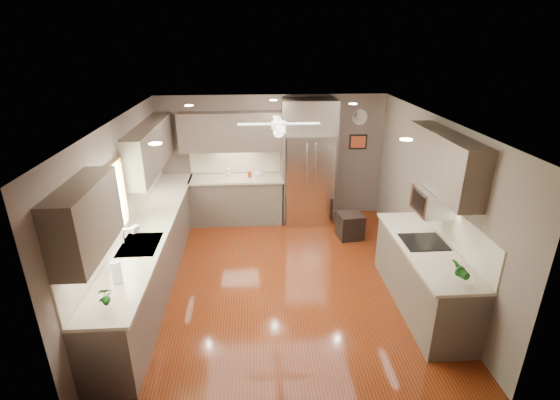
{
  "coord_description": "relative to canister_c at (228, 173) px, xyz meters",
  "views": [
    {
      "loc": [
        -0.37,
        -5.44,
        3.55
      ],
      "look_at": [
        0.04,
        0.6,
        1.08
      ],
      "focal_mm": 26.0,
      "sensor_mm": 36.0,
      "label": 1
    }
  ],
  "objects": [
    {
      "name": "back_run",
      "position": [
        0.16,
        -0.02,
        -0.55
      ],
      "size": [
        1.85,
        0.65,
        1.45
      ],
      "color": "#4A3E36",
      "rests_on": "ground"
    },
    {
      "name": "framed_print",
      "position": [
        2.63,
        0.25,
        0.52
      ],
      "size": [
        0.36,
        0.03,
        0.3
      ],
      "color": "black",
      "rests_on": "wall_back"
    },
    {
      "name": "potted_plant_right",
      "position": [
        2.81,
        -3.87,
        0.06
      ],
      "size": [
        0.18,
        0.16,
        0.29
      ],
      "primitive_type": "imported",
      "rotation": [
        0.0,
        0.0,
        0.21
      ],
      "color": "#174F16",
      "rests_on": "right_run"
    },
    {
      "name": "ceiling",
      "position": [
        0.88,
        -2.23,
        1.47
      ],
      "size": [
        5.0,
        5.0,
        0.0
      ],
      "primitive_type": "plane",
      "rotation": [
        3.14,
        0.0,
        0.0
      ],
      "color": "white",
      "rests_on": "ground"
    },
    {
      "name": "bowl",
      "position": [
        0.58,
        -0.06,
        -0.07
      ],
      "size": [
        0.22,
        0.22,
        0.05
      ],
      "primitive_type": "imported",
      "rotation": [
        0.0,
        0.0,
        0.19
      ],
      "color": "beige",
      "rests_on": "back_run"
    },
    {
      "name": "recessed_lights",
      "position": [
        0.84,
        -1.83,
        1.46
      ],
      "size": [
        2.84,
        3.14,
        0.01
      ],
      "color": "white",
      "rests_on": "ceiling"
    },
    {
      "name": "microwave",
      "position": [
        2.91,
        -2.78,
        0.45
      ],
      "size": [
        0.43,
        0.55,
        0.34
      ],
      "color": "silver",
      "rests_on": "wall_right"
    },
    {
      "name": "floor",
      "position": [
        0.88,
        -2.23,
        -1.03
      ],
      "size": [
        5.0,
        5.0,
        0.0
      ],
      "primitive_type": "plane",
      "color": "#54170B",
      "rests_on": "ground"
    },
    {
      "name": "paper_towel",
      "position": [
        -1.06,
        -3.63,
        0.05
      ],
      "size": [
        0.11,
        0.11,
        0.28
      ],
      "color": "white",
      "rests_on": "left_run"
    },
    {
      "name": "canister_d",
      "position": [
        0.42,
        -0.04,
        -0.03
      ],
      "size": [
        0.09,
        0.09,
        0.12
      ],
      "primitive_type": "cylinder",
      "rotation": [
        0.0,
        0.0,
        -0.15
      ],
      "color": "maroon",
      "rests_on": "back_run"
    },
    {
      "name": "left_run",
      "position": [
        -1.07,
        -2.08,
        -0.55
      ],
      "size": [
        0.65,
        4.7,
        1.45
      ],
      "color": "#4A3E36",
      "rests_on": "ground"
    },
    {
      "name": "sink",
      "position": [
        -1.05,
        -2.73,
        -0.12
      ],
      "size": [
        0.5,
        0.7,
        0.32
      ],
      "color": "silver",
      "rests_on": "left_run"
    },
    {
      "name": "wall_left",
      "position": [
        -1.37,
        -2.23,
        0.22
      ],
      "size": [
        0.0,
        5.0,
        5.0
      ],
      "primitive_type": "plane",
      "rotation": [
        1.57,
        0.0,
        1.57
      ],
      "color": "#63554B",
      "rests_on": "ground"
    },
    {
      "name": "wall_back",
      "position": [
        0.88,
        0.27,
        0.22
      ],
      "size": [
        4.5,
        0.0,
        4.5
      ],
      "primitive_type": "plane",
      "rotation": [
        1.57,
        0.0,
        0.0
      ],
      "color": "#63554B",
      "rests_on": "ground"
    },
    {
      "name": "refrigerator",
      "position": [
        1.58,
        -0.07,
        0.16
      ],
      "size": [
        1.06,
        0.75,
        2.45
      ],
      "color": "silver",
      "rests_on": "ground"
    },
    {
      "name": "wall_clock",
      "position": [
        2.63,
        0.25,
        1.02
      ],
      "size": [
        0.3,
        0.03,
        0.3
      ],
      "color": "white",
      "rests_on": "wall_back"
    },
    {
      "name": "wall_front",
      "position": [
        0.88,
        -4.73,
        0.22
      ],
      "size": [
        4.5,
        0.0,
        4.5
      ],
      "primitive_type": "plane",
      "rotation": [
        -1.57,
        0.0,
        0.0
      ],
      "color": "#63554B",
      "rests_on": "ground"
    },
    {
      "name": "canister_c",
      "position": [
        0.0,
        0.0,
        0.0
      ],
      "size": [
        0.13,
        0.13,
        0.18
      ],
      "primitive_type": "cylinder",
      "rotation": [
        0.0,
        0.0,
        0.17
      ],
      "color": "beige",
      "rests_on": "back_run"
    },
    {
      "name": "ceiling_fan",
      "position": [
        0.88,
        -1.93,
        1.3
      ],
      "size": [
        1.18,
        1.18,
        0.32
      ],
      "color": "white",
      "rests_on": "ceiling"
    },
    {
      "name": "window",
      "position": [
        -1.34,
        -2.73,
        0.52
      ],
      "size": [
        0.05,
        1.12,
        0.92
      ],
      "color": "#BFF2B2",
      "rests_on": "wall_left"
    },
    {
      "name": "right_run",
      "position": [
        2.81,
        -3.03,
        -0.55
      ],
      "size": [
        0.7,
        2.2,
        1.45
      ],
      "color": "#4A3E36",
      "rests_on": "ground"
    },
    {
      "name": "stool",
      "position": [
        2.29,
        -0.91,
        -0.79
      ],
      "size": [
        0.49,
        0.49,
        0.5
      ],
      "color": "black",
      "rests_on": "ground"
    },
    {
      "name": "uppers",
      "position": [
        0.14,
        -1.52,
        0.84
      ],
      "size": [
        4.5,
        4.7,
        0.95
      ],
      "color": "#4A3E36",
      "rests_on": "wall_left"
    },
    {
      "name": "soap_bottle",
      "position": [
        -1.18,
        -2.43,
        0.0
      ],
      "size": [
        0.11,
        0.11,
        0.19
      ],
      "primitive_type": "imported",
      "rotation": [
        0.0,
        0.0,
        -0.43
      ],
      "color": "white",
      "rests_on": "left_run"
    },
    {
      "name": "potted_plant_left",
      "position": [
        -1.05,
        -4.1,
        0.05
      ],
      "size": [
        0.18,
        0.15,
        0.28
      ],
      "primitive_type": "imported",
      "rotation": [
        0.0,
        0.0,
        0.37
      ],
      "color": "#174F16",
      "rests_on": "left_run"
    },
    {
      "name": "wall_right",
      "position": [
        3.13,
        -2.23,
        0.22
      ],
      "size": [
        0.0,
        5.0,
        5.0
      ],
      "primitive_type": "plane",
      "rotation": [
        1.57,
        0.0,
        -1.57
      ],
      "color": "#63554B",
      "rests_on": "ground"
    }
  ]
}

